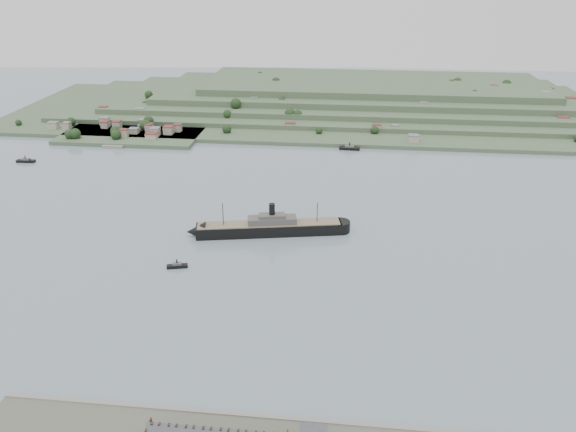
# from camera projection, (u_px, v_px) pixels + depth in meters

# --- Properties ---
(ground) EXTENTS (1400.00, 1400.00, 0.00)m
(ground) POSITION_uv_depth(u_px,v_px,m) (289.00, 253.00, 372.71)
(ground) COLOR slate
(ground) RESTS_ON ground
(far_peninsula) EXTENTS (760.00, 309.00, 30.00)m
(far_peninsula) POSITION_uv_depth(u_px,v_px,m) (344.00, 100.00, 719.53)
(far_peninsula) COLOR #3D5538
(far_peninsula) RESTS_ON ground
(steamship) EXTENTS (115.11, 34.59, 27.83)m
(steamship) POSITION_uv_depth(u_px,v_px,m) (265.00, 228.00, 395.57)
(steamship) COLOR black
(steamship) RESTS_ON ground
(tugboat) EXTENTS (13.51, 6.57, 5.88)m
(tugboat) POSITION_uv_depth(u_px,v_px,m) (177.00, 266.00, 354.11)
(tugboat) COLOR black
(tugboat) RESTS_ON ground
(ferry_west) EXTENTS (17.78, 5.68, 6.59)m
(ferry_west) POSITION_uv_depth(u_px,v_px,m) (26.00, 161.00, 536.38)
(ferry_west) COLOR black
(ferry_west) RESTS_ON ground
(ferry_east) EXTENTS (20.93, 6.77, 7.75)m
(ferry_east) POSITION_uv_depth(u_px,v_px,m) (350.00, 148.00, 571.15)
(ferry_east) COLOR black
(ferry_east) RESTS_ON ground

